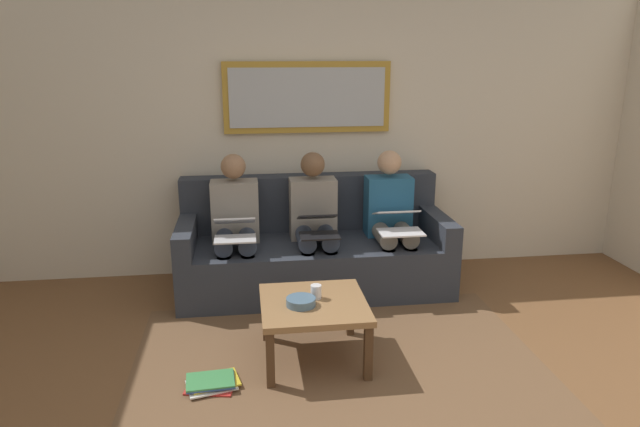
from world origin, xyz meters
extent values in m
cube|color=beige|center=(0.00, -2.60, 1.30)|extent=(6.00, 0.12, 2.60)
cube|color=brown|center=(0.00, -0.85, 0.00)|extent=(2.60, 1.80, 0.01)
cube|color=#2D333D|center=(0.00, -2.05, 0.21)|extent=(2.20, 0.90, 0.42)
cube|color=#2D333D|center=(0.00, -2.40, 0.66)|extent=(2.20, 0.20, 0.48)
cube|color=#2D333D|center=(-1.03, -2.05, 0.52)|extent=(0.14, 0.90, 0.20)
cube|color=#2D333D|center=(1.03, -2.05, 0.52)|extent=(0.14, 0.90, 0.20)
cube|color=#B7892D|center=(0.00, -2.51, 1.55)|extent=(1.42, 0.04, 0.59)
cube|color=#B2B7BC|center=(0.00, -2.48, 1.55)|extent=(1.32, 0.01, 0.49)
cube|color=olive|center=(0.15, -0.90, 0.38)|extent=(0.67, 0.67, 0.04)
cube|color=#4C331E|center=(-0.15, -0.61, 0.18)|extent=(0.05, 0.05, 0.36)
cube|color=#4C331E|center=(0.44, -0.61, 0.18)|extent=(0.05, 0.05, 0.36)
cube|color=#4C331E|center=(-0.15, -1.19, 0.18)|extent=(0.05, 0.05, 0.36)
cube|color=#4C331E|center=(0.44, -1.19, 0.18)|extent=(0.05, 0.05, 0.36)
cylinder|color=silver|center=(0.13, -0.95, 0.45)|extent=(0.07, 0.07, 0.09)
cylinder|color=slate|center=(0.23, -0.85, 0.43)|extent=(0.18, 0.18, 0.05)
cube|color=#235B84|center=(-0.64, -2.15, 0.67)|extent=(0.38, 0.22, 0.50)
sphere|color=tan|center=(-0.64, -2.15, 1.04)|extent=(0.20, 0.20, 0.20)
cylinder|color=gray|center=(-0.73, -1.94, 0.49)|extent=(0.14, 0.42, 0.14)
cylinder|color=gray|center=(-0.55, -1.94, 0.49)|extent=(0.14, 0.42, 0.14)
cylinder|color=gray|center=(-0.73, -1.73, 0.21)|extent=(0.11, 0.11, 0.42)
cylinder|color=gray|center=(-0.55, -1.73, 0.21)|extent=(0.11, 0.11, 0.42)
cube|color=white|center=(-0.64, -1.73, 0.57)|extent=(0.34, 0.23, 0.01)
cube|color=white|center=(-0.64, -1.88, 0.68)|extent=(0.34, 0.23, 0.08)
cube|color=#A5C6EA|center=(-0.64, -1.88, 0.69)|extent=(0.31, 0.20, 0.07)
cube|color=gray|center=(0.00, -2.15, 0.67)|extent=(0.38, 0.22, 0.50)
sphere|color=brown|center=(0.00, -2.15, 1.04)|extent=(0.20, 0.20, 0.20)
cylinder|color=#384256|center=(-0.09, -1.94, 0.49)|extent=(0.14, 0.42, 0.14)
cylinder|color=#384256|center=(0.09, -1.94, 0.49)|extent=(0.14, 0.42, 0.14)
cylinder|color=#384256|center=(-0.09, -1.73, 0.21)|extent=(0.11, 0.11, 0.42)
cylinder|color=#384256|center=(0.09, -1.73, 0.21)|extent=(0.11, 0.11, 0.42)
cube|color=black|center=(0.00, -1.73, 0.57)|extent=(0.30, 0.22, 0.01)
cube|color=black|center=(0.00, -1.88, 0.67)|extent=(0.30, 0.21, 0.09)
cube|color=#A5C6EA|center=(0.00, -1.87, 0.68)|extent=(0.27, 0.18, 0.07)
cube|color=gray|center=(0.64, -2.15, 0.67)|extent=(0.38, 0.22, 0.50)
sphere|color=#997051|center=(0.64, -2.15, 1.04)|extent=(0.20, 0.20, 0.20)
cylinder|color=#384256|center=(0.55, -1.94, 0.49)|extent=(0.14, 0.42, 0.14)
cylinder|color=#384256|center=(0.73, -1.94, 0.49)|extent=(0.14, 0.42, 0.14)
cylinder|color=#384256|center=(0.55, -1.73, 0.21)|extent=(0.11, 0.11, 0.42)
cylinder|color=#384256|center=(0.73, -1.73, 0.21)|extent=(0.11, 0.11, 0.42)
cube|color=silver|center=(0.64, -1.73, 0.57)|extent=(0.31, 0.21, 0.01)
cube|color=silver|center=(0.64, -1.88, 0.67)|extent=(0.31, 0.19, 0.10)
cube|color=#A5C6EA|center=(0.64, -1.87, 0.67)|extent=(0.28, 0.17, 0.08)
cube|color=red|center=(0.79, -0.64, 0.01)|extent=(0.31, 0.25, 0.01)
cube|color=white|center=(0.79, -0.64, 0.02)|extent=(0.32, 0.26, 0.01)
cube|color=yellow|center=(0.77, -0.67, 0.03)|extent=(0.32, 0.26, 0.01)
cube|color=#33569E|center=(0.79, -0.64, 0.04)|extent=(0.29, 0.22, 0.01)
cube|color=#3D8C4C|center=(0.80, -0.64, 0.05)|extent=(0.29, 0.22, 0.01)
camera|label=1|loc=(0.55, 2.40, 1.91)|focal=32.13mm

